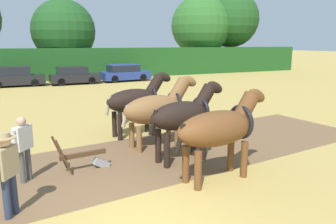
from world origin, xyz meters
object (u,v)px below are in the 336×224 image
tree_center_right (201,26)px  parked_car_center (74,76)px  tree_center (64,31)px  parked_car_center_right (125,73)px  farmer_at_plow (23,144)px  tree_right (231,19)px  church_spire (63,1)px  draft_horse_trail_right (137,100)px  farmer_beside_team (120,106)px  draft_horse_lead_left (220,128)px  parked_car_center_left (15,77)px  draft_horse_lead_right (184,116)px  draft_horse_trail_left (158,109)px  farmer_onlooker_left (7,168)px  plow (88,158)px

tree_center_right → parked_car_center: bearing=-155.9°
tree_center → parked_car_center_right: 9.13m
farmer_at_plow → parked_car_center_right: 22.12m
tree_center → tree_right: 20.42m
church_spire → parked_car_center: bearing=-97.0°
draft_horse_trail_right → farmer_beside_team: size_ratio=1.83×
draft_horse_lead_left → parked_car_center_right: bearing=71.9°
tree_right → parked_car_center_left: bearing=-165.5°
draft_horse_lead_right → draft_horse_trail_left: (-0.17, 1.57, -0.06)m
tree_center → farmer_onlooker_left: bearing=-100.0°
church_spire → farmer_at_plow: bearing=-98.9°
tree_center_right → parked_car_center_right: 14.87m
tree_right → draft_horse_lead_left: (-20.65, -28.77, -4.98)m
draft_horse_lead_right → parked_car_center_left: bearing=95.4°
draft_horse_lead_left → farmer_beside_team: (-0.71, 6.33, -0.47)m
draft_horse_lead_left → parked_car_center_right: draft_horse_lead_left is taller
tree_center_right → draft_horse_lead_right: 32.68m
parked_car_center → draft_horse_trail_right: bearing=-93.3°
tree_right → plow: bearing=-131.4°
tree_center → draft_horse_lead_left: bearing=-90.6°
parked_car_center_right → church_spire: bearing=84.4°
plow → tree_center_right: bearing=47.8°
draft_horse_lead_right → parked_car_center_left: (-4.40, 20.69, -0.60)m
draft_horse_trail_right → tree_right: bearing=42.1°
draft_horse_trail_left → parked_car_center_left: size_ratio=0.67×
tree_center_right → draft_horse_trail_left: (-16.96, -26.16, -4.21)m
draft_horse_trail_left → farmer_onlooker_left: 5.36m
farmer_beside_team → parked_car_center: 15.52m
farmer_beside_team → parked_car_center_left: 16.40m
church_spire → tree_center: bearing=-98.0°
draft_horse_lead_right → farmer_onlooker_left: size_ratio=1.51×
church_spire → draft_horse_lead_left: bearing=-94.5°
draft_horse_lead_left → church_spire: bearing=78.9°
draft_horse_lead_right → farmer_onlooker_left: draft_horse_lead_right is taller
draft_horse_lead_right → draft_horse_trail_right: draft_horse_trail_right is taller
draft_horse_lead_left → farmer_beside_team: 6.39m
church_spire → farmer_onlooker_left: (-9.63, -61.20, -10.24)m
tree_center_right → farmer_beside_team: bearing=-127.0°
tree_right → parked_car_center_left: 26.65m
draft_horse_trail_right → parked_car_center_left: bearing=96.4°
tree_center → church_spire: 33.10m
plow → farmer_at_plow: farmer_at_plow is taller
farmer_at_plow → farmer_beside_team: (3.78, 4.42, -0.10)m
farmer_onlooker_left → parked_car_center: (4.74, 21.66, -0.32)m
draft_horse_lead_left → plow: size_ratio=1.88×
tree_center → draft_horse_lead_right: (-0.49, -27.70, -3.26)m
parked_car_center → tree_center_right: bearing=22.3°
draft_horse_lead_right → farmer_beside_team: size_ratio=1.72×
plow → farmer_beside_team: 4.85m
parked_car_center → farmer_beside_team: bearing=-94.1°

